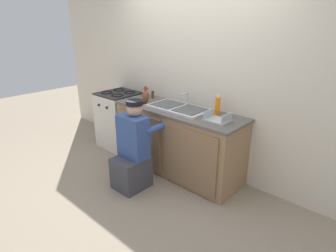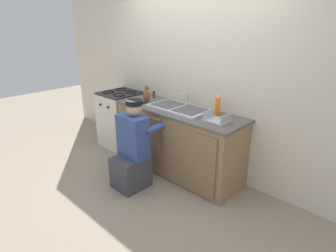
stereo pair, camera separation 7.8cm
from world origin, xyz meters
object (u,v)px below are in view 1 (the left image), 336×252
sink_double_basin (179,108)px  spice_bottle_pepper (153,95)px  plumber_person (133,152)px  stove_range (120,119)px  soap_bottle_orange (218,106)px  condiment_jar (146,92)px  vase_decorative (146,96)px  dish_rack_tray (217,119)px

sink_double_basin → spice_bottle_pepper: 0.66m
sink_double_basin → plumber_person: plumber_person is taller
stove_range → soap_bottle_orange: (1.74, 0.14, 0.55)m
condiment_jar → sink_double_basin: bearing=-12.8°
vase_decorative → spice_bottle_pepper: (-0.08, 0.22, -0.04)m
sink_double_basin → stove_range: 1.32m
sink_double_basin → condiment_jar: bearing=167.2°
plumber_person → dish_rack_tray: size_ratio=3.94×
sink_double_basin → plumber_person: (-0.15, -0.68, -0.45)m
plumber_person → spice_bottle_pepper: size_ratio=10.52×
stove_range → spice_bottle_pepper: 0.80m
stove_range → dish_rack_tray: dish_rack_tray is taller
soap_bottle_orange → spice_bottle_pepper: size_ratio=2.38×
soap_bottle_orange → spice_bottle_pepper: bearing=179.0°
sink_double_basin → vase_decorative: size_ratio=3.48×
dish_rack_tray → condiment_jar: (-1.43, 0.23, 0.04)m
sink_double_basin → vase_decorative: (-0.55, -0.06, 0.07)m
spice_bottle_pepper → vase_decorative: bearing=-69.3°
dish_rack_tray → spice_bottle_pepper: dish_rack_tray is taller
sink_double_basin → stove_range: sink_double_basin is taller
soap_bottle_orange → stove_range: bearing=-175.3°
vase_decorative → dish_rack_tray: bearing=0.6°
stove_range → dish_rack_tray: (1.87, -0.05, 0.46)m
stove_range → vase_decorative: (0.69, -0.06, 0.52)m
sink_double_basin → soap_bottle_orange: soap_bottle_orange is taller
sink_double_basin → condiment_jar: sink_double_basin is taller
vase_decorative → sink_double_basin: bearing=6.5°
stove_range → vase_decorative: vase_decorative is taller
spice_bottle_pepper → sink_double_basin: bearing=-14.2°
stove_range → plumber_person: bearing=-31.6°
stove_range → soap_bottle_orange: soap_bottle_orange is taller
condiment_jar → spice_bottle_pepper: bearing=-7.4°
dish_rack_tray → spice_bottle_pepper: size_ratio=2.67×
vase_decorative → soap_bottle_orange: size_ratio=0.92×
plumber_person → soap_bottle_orange: 1.17m
sink_double_basin → dish_rack_tray: bearing=-4.6°
plumber_person → dish_rack_tray: plumber_person is taller
stove_range → condiment_jar: (0.44, 0.18, 0.50)m
condiment_jar → spice_bottle_pepper: size_ratio=1.22×
plumber_person → spice_bottle_pepper: (-0.49, 0.84, 0.48)m
vase_decorative → spice_bottle_pepper: size_ratio=2.19×
sink_double_basin → soap_bottle_orange: bearing=15.8°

